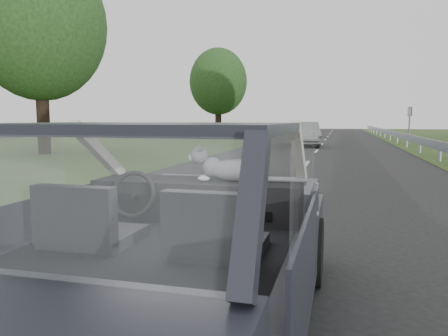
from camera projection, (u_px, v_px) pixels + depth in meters
The scene contains 10 objects.
subject_car at pixel (167, 236), 2.79m from camera, with size 1.80×4.00×1.45m, color black.
dashboard at pixel (198, 199), 3.37m from camera, with size 1.58×0.45×0.30m, color black.
driver_seat at pixel (85, 218), 2.59m from camera, with size 0.50×0.72×0.42m, color black.
passenger_seat at pixel (214, 227), 2.39m from camera, with size 0.50×0.72×0.42m, color black.
steering_wheel at pixel (133, 194), 3.18m from camera, with size 0.36×0.36×0.04m, color black.
cat at pixel (237, 169), 3.29m from camera, with size 0.64×0.20×0.28m, color gray.
other_car at pixel (305, 134), 24.23m from camera, with size 1.61×4.09×1.35m, color #ADADAD.
highway_sign at pixel (409, 126), 24.96m from camera, with size 0.09×0.87×2.18m, color #20652A.
tree_5 at pixel (40, 55), 18.11m from camera, with size 5.46×5.46×8.28m, color #1B3917, non-canonical shape.
tree_6 at pixel (218, 95), 34.04m from camera, with size 4.48×4.48×6.79m, color #1B3917, non-canonical shape.
Camera 1 is at (1.05, -2.54, 1.46)m, focal length 35.00 mm.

